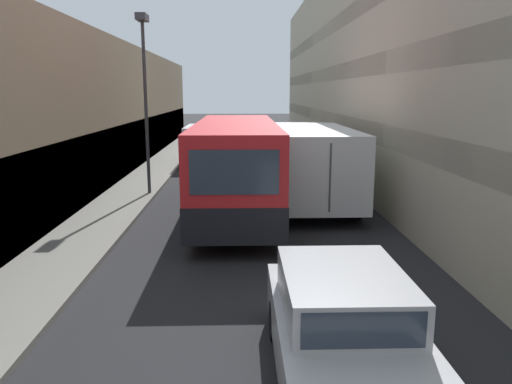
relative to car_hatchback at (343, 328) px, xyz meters
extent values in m
plane|color=#232326|center=(-1.02, 9.48, -0.76)|extent=(150.00, 150.00, 0.00)
cube|color=gray|center=(-5.51, 9.48, -0.70)|extent=(1.97, 60.00, 0.12)
cube|color=#847056|center=(-7.70, 9.48, 2.28)|extent=(2.40, 60.00, 6.08)
cube|color=black|center=(-7.04, 9.48, 0.46)|extent=(1.08, 60.00, 2.43)
cube|color=#B7AD93|center=(4.28, 9.48, 4.25)|extent=(2.40, 60.00, 10.02)
cube|color=#333D47|center=(3.62, 9.48, 1.74)|extent=(1.08, 60.00, 0.70)
cube|color=#333D47|center=(3.62, 9.48, 3.95)|extent=(1.08, 60.00, 0.70)
cube|color=#B7B7BC|center=(0.00, -0.02, -0.17)|extent=(1.79, 4.06, 0.71)
cube|color=#B7B7BC|center=(0.00, 0.08, 0.47)|extent=(1.58, 2.23, 0.57)
cube|color=#2D3847|center=(0.00, -1.04, 0.49)|extent=(1.40, 0.03, 0.43)
cylinder|color=black|center=(-0.82, 1.19, -0.46)|extent=(0.16, 0.60, 0.60)
cylinder|color=black|center=(0.82, 1.19, -0.46)|extent=(0.16, 0.60, 0.60)
cube|color=red|center=(-1.49, 9.49, 0.91)|extent=(2.40, 9.59, 2.48)
cube|color=black|center=(-1.49, 9.49, 0.10)|extent=(2.43, 9.61, 0.87)
cube|color=#2D3847|center=(-1.49, 9.49, 1.28)|extent=(2.44, 8.82, 0.79)
cube|color=#2D3847|center=(-1.49, 4.68, 1.34)|extent=(1.97, 0.04, 0.99)
cylinder|color=black|center=(-2.55, 12.46, -0.26)|extent=(0.24, 1.00, 1.00)
cylinder|color=black|center=(-0.43, 12.46, -0.26)|extent=(0.24, 1.00, 1.00)
cylinder|color=black|center=(-2.55, 6.52, -0.26)|extent=(0.24, 1.00, 1.00)
cylinder|color=black|center=(-0.43, 6.52, -0.26)|extent=(0.24, 1.00, 1.00)
cube|color=silver|center=(1.08, 14.75, 0.71)|extent=(2.34, 2.45, 2.11)
cube|color=silver|center=(1.08, 10.38, 0.77)|extent=(2.44, 6.30, 2.24)
cube|color=#4C4C4C|center=(1.08, 7.22, 0.77)|extent=(0.05, 0.02, 1.90)
cylinder|color=black|center=(-0.01, 14.75, -0.28)|extent=(0.22, 0.96, 0.96)
cylinder|color=black|center=(2.18, 14.75, -0.28)|extent=(0.22, 0.96, 0.96)
cylinder|color=black|center=(-0.01, 8.65, -0.28)|extent=(0.22, 0.96, 0.96)
cylinder|color=black|center=(2.18, 8.65, -0.28)|extent=(0.22, 0.96, 0.96)
cube|color=silver|center=(-3.30, 20.58, 0.40)|extent=(1.88, 4.01, 1.80)
cube|color=#2D3847|center=(-3.30, 22.28, 0.71)|extent=(1.51, 0.04, 0.63)
cylinder|color=black|center=(-4.15, 21.74, -0.44)|extent=(0.16, 0.64, 0.64)
cylinder|color=black|center=(-2.45, 21.74, -0.44)|extent=(0.16, 0.64, 0.64)
cylinder|color=black|center=(-4.15, 19.42, -0.44)|extent=(0.16, 0.64, 0.64)
cylinder|color=black|center=(-2.45, 19.42, -0.44)|extent=(0.16, 0.64, 0.64)
cylinder|color=#38383D|center=(-4.78, 12.35, 2.44)|extent=(0.12, 0.12, 6.15)
cube|color=#38383D|center=(-4.78, 12.35, 5.63)|extent=(0.36, 0.80, 0.24)
camera|label=1|loc=(-1.34, -6.08, 3.06)|focal=35.00mm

